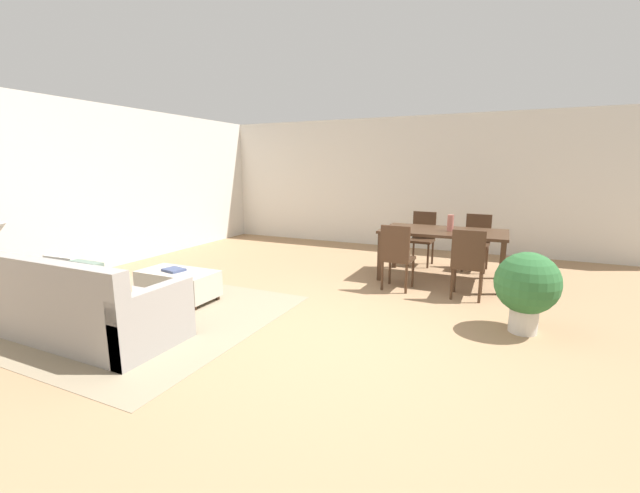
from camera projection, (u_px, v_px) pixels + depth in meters
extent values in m
plane|color=#9E7A56|center=(321.00, 336.00, 4.10)|extent=(10.80, 10.80, 0.00)
cube|color=silver|center=(422.00, 184.00, 8.29)|extent=(9.00, 0.12, 2.70)
cube|color=silver|center=(67.00, 190.00, 6.13)|extent=(0.12, 11.00, 2.70)
cube|color=gray|center=(140.00, 315.00, 4.67)|extent=(3.00, 2.80, 0.01)
cube|color=gray|center=(88.00, 315.00, 4.09)|extent=(2.01, 0.88, 0.42)
cube|color=gray|center=(46.00, 284.00, 3.68)|extent=(2.01, 0.16, 0.44)
cube|color=gray|center=(30.00, 294.00, 4.45)|extent=(0.14, 0.88, 0.62)
cube|color=gray|center=(155.00, 320.00, 3.68)|extent=(0.14, 0.88, 0.62)
cube|color=slate|center=(36.00, 275.00, 4.16)|extent=(0.35, 0.11, 0.35)
cube|color=silver|center=(63.00, 276.00, 4.02)|extent=(0.41, 0.13, 0.41)
cube|color=slate|center=(88.00, 281.00, 3.85)|extent=(0.39, 0.11, 0.39)
cube|color=beige|center=(115.00, 289.00, 3.68)|extent=(0.34, 0.10, 0.34)
cube|color=#B7AD9E|center=(178.00, 283.00, 5.17)|extent=(1.00, 0.52, 0.33)
cylinder|color=#422B1C|center=(166.00, 289.00, 5.58)|extent=(0.05, 0.05, 0.06)
cylinder|color=#422B1C|center=(218.00, 298.00, 5.20)|extent=(0.05, 0.05, 0.06)
cylinder|color=#422B1C|center=(141.00, 298.00, 5.20)|extent=(0.05, 0.05, 0.06)
cylinder|color=#422B1C|center=(195.00, 308.00, 4.83)|extent=(0.05, 0.05, 0.06)
cube|color=olive|center=(0.00, 271.00, 4.49)|extent=(0.40, 0.40, 0.03)
cylinder|color=olive|center=(11.00, 289.00, 4.76)|extent=(0.04, 0.04, 0.53)
cylinder|color=olive|center=(29.00, 293.00, 4.62)|extent=(0.04, 0.04, 0.53)
cube|color=#422B1C|center=(443.00, 232.00, 6.02)|extent=(1.79, 0.99, 0.04)
cube|color=#422B1C|center=(395.00, 247.00, 6.82)|extent=(0.07, 0.07, 0.72)
cube|color=#422B1C|center=(503.00, 256.00, 6.14)|extent=(0.07, 0.07, 0.72)
cube|color=#422B1C|center=(380.00, 257.00, 6.05)|extent=(0.07, 0.07, 0.72)
cube|color=#422B1C|center=(502.00, 269.00, 5.36)|extent=(0.07, 0.07, 0.72)
cube|color=#422B1C|center=(398.00, 259.00, 5.61)|extent=(0.42, 0.42, 0.04)
cube|color=#422B1C|center=(395.00, 243.00, 5.41)|extent=(0.40, 0.06, 0.47)
cylinder|color=#422B1C|center=(390.00, 270.00, 5.88)|extent=(0.04, 0.04, 0.41)
cylinder|color=#422B1C|center=(413.00, 273.00, 5.73)|extent=(0.04, 0.04, 0.41)
cylinder|color=#422B1C|center=(382.00, 276.00, 5.59)|extent=(0.04, 0.04, 0.41)
cylinder|color=#422B1C|center=(406.00, 279.00, 5.43)|extent=(0.04, 0.04, 0.41)
cube|color=#422B1C|center=(468.00, 266.00, 5.23)|extent=(0.40, 0.40, 0.04)
cube|color=#422B1C|center=(468.00, 249.00, 5.02)|extent=(0.40, 0.04, 0.47)
cylinder|color=#422B1C|center=(455.00, 278.00, 5.49)|extent=(0.04, 0.04, 0.41)
cylinder|color=#422B1C|center=(481.00, 280.00, 5.35)|extent=(0.04, 0.04, 0.41)
cylinder|color=#422B1C|center=(452.00, 284.00, 5.19)|extent=(0.04, 0.04, 0.41)
cylinder|color=#422B1C|center=(480.00, 287.00, 5.05)|extent=(0.04, 0.04, 0.41)
cube|color=#422B1C|center=(421.00, 241.00, 6.98)|extent=(0.42, 0.42, 0.04)
cube|color=#422B1C|center=(424.00, 225.00, 7.09)|extent=(0.40, 0.06, 0.47)
cylinder|color=#422B1C|center=(428.00, 256.00, 6.80)|extent=(0.04, 0.04, 0.41)
cylinder|color=#422B1C|center=(408.00, 254.00, 6.96)|extent=(0.04, 0.04, 0.41)
cylinder|color=#422B1C|center=(432.00, 253.00, 7.10)|extent=(0.04, 0.04, 0.41)
cylinder|color=#422B1C|center=(413.00, 251.00, 7.25)|extent=(0.04, 0.04, 0.41)
cube|color=#422B1C|center=(476.00, 245.00, 6.61)|extent=(0.42, 0.42, 0.04)
cube|color=#422B1C|center=(478.00, 228.00, 6.72)|extent=(0.40, 0.06, 0.47)
cylinder|color=#422B1C|center=(485.00, 261.00, 6.43)|extent=(0.04, 0.04, 0.41)
cylinder|color=#422B1C|center=(462.00, 259.00, 6.58)|extent=(0.04, 0.04, 0.41)
cylinder|color=#422B1C|center=(487.00, 257.00, 6.72)|extent=(0.04, 0.04, 0.41)
cylinder|color=#422B1C|center=(466.00, 255.00, 6.88)|extent=(0.04, 0.04, 0.41)
cylinder|color=#B26659|center=(450.00, 223.00, 5.92)|extent=(0.09, 0.09, 0.24)
cube|color=#3F4C72|center=(174.00, 270.00, 5.13)|extent=(0.29, 0.25, 0.03)
cylinder|color=beige|center=(523.00, 320.00, 4.17)|extent=(0.28, 0.28, 0.26)
sphere|color=#2D6633|center=(527.00, 283.00, 4.09)|extent=(0.64, 0.64, 0.64)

